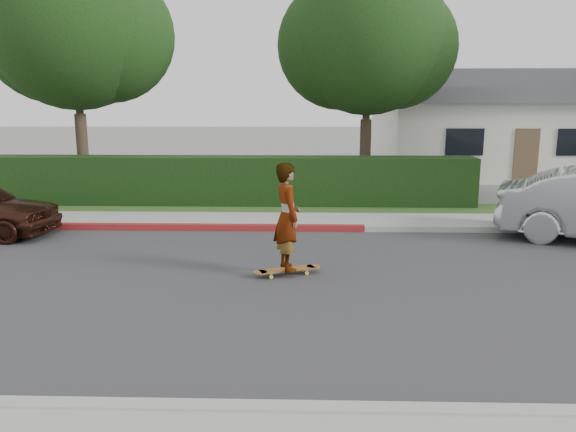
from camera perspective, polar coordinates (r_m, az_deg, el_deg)
name	(u,v)px	position (r m, az deg, el deg)	size (l,w,h in m)	color
ground	(331,286)	(9.68, 4.35, -7.10)	(120.00, 120.00, 0.00)	slate
road	(331,286)	(9.68, 4.35, -7.07)	(60.00, 8.00, 0.01)	#2D2D30
curb_near	(350,413)	(5.91, 6.28, -19.25)	(60.00, 0.20, 0.15)	#9E9E99
curb_far	(323,228)	(13.61, 3.57, -1.25)	(60.00, 0.20, 0.15)	#9E9E99
curb_red_section	(118,227)	(14.33, -16.84, -1.06)	(12.00, 0.21, 0.15)	maroon
sidewalk_far	(322,221)	(14.49, 3.45, -0.51)	(60.00, 1.60, 0.12)	gray
planting_strip	(320,210)	(16.06, 3.28, 0.65)	(60.00, 1.60, 0.10)	#2D4C1E
hedge	(218,182)	(16.72, -7.10, 3.45)	(15.00, 1.00, 1.50)	black
tree_left	(76,29)	(19.31, -20.76, 17.34)	(5.99, 5.21, 8.00)	#33261C
tree_center	(367,42)	(18.53, 8.04, 17.10)	(5.66, 4.84, 7.44)	#33261C
house	(497,124)	(26.56, 20.48, 8.74)	(10.60, 8.60, 4.30)	beige
skateboard	(287,270)	(10.17, -0.08, -5.48)	(1.27, 0.70, 0.12)	gold
skateboarder	(287,217)	(9.92, -0.08, -0.07)	(0.70, 0.46, 1.92)	white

